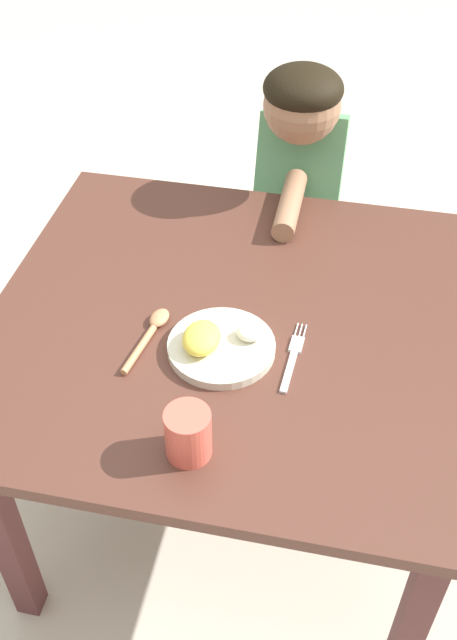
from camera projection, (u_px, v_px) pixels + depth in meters
ground_plane at (237, 499)px, 2.00m from camera, size 8.00×8.00×0.00m
dining_table at (240, 348)px, 1.60m from camera, size 1.06×0.98×0.67m
plate at (219, 344)px, 1.46m from camera, size 0.22×0.22×0.06m
fork at (293, 358)px, 1.45m from camera, size 0.03×0.20×0.01m
spoon at (151, 331)px, 1.50m from camera, size 0.06×0.19×0.02m
drinking_cup at (188, 434)px, 1.26m from camera, size 0.08×0.08×0.10m
person at (297, 207)px, 2.03m from camera, size 0.23×0.44×1.00m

